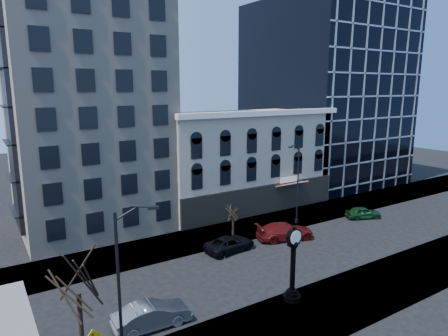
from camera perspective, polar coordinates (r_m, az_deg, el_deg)
ground at (r=34.03m, az=0.80°, el=-14.85°), size 160.00×160.00×0.00m
sidewalk_far at (r=40.35m, az=-5.55°, el=-10.47°), size 160.00×6.00×0.12m
sidewalk_near at (r=28.50m, az=10.26°, el=-20.52°), size 160.00×6.00×0.12m
cream_tower at (r=45.85m, az=-19.68°, el=16.10°), size 15.90×15.40×42.50m
victorian_row at (r=51.22m, az=2.30°, el=1.20°), size 22.60×11.19×12.50m
glass_office at (r=67.34m, az=14.17°, el=10.15°), size 20.00×20.15×28.00m
street_clock at (r=29.40m, az=9.80°, el=-13.73°), size 1.26×1.26×5.58m
street_lamp_near at (r=21.12m, az=-13.21°, el=-10.76°), size 2.30×1.14×9.36m
street_lamp_far at (r=43.77m, az=10.20°, el=0.68°), size 2.29×1.01×9.18m
bare_tree_near at (r=21.19m, az=-20.27°, el=-13.81°), size 4.74×4.74×8.14m
bare_tree_far at (r=40.27m, az=1.31°, el=-5.85°), size 2.32×2.32×3.98m
car_near_b at (r=27.46m, az=-10.27°, el=-19.99°), size 5.05×1.92×1.64m
car_far_a at (r=38.04m, az=0.83°, el=-10.77°), size 5.24×2.82×1.40m
car_far_b at (r=41.20m, az=8.70°, el=-8.90°), size 6.29×3.97×1.70m
car_far_c at (r=49.79m, az=19.25°, el=-6.02°), size 4.39×3.01×1.39m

